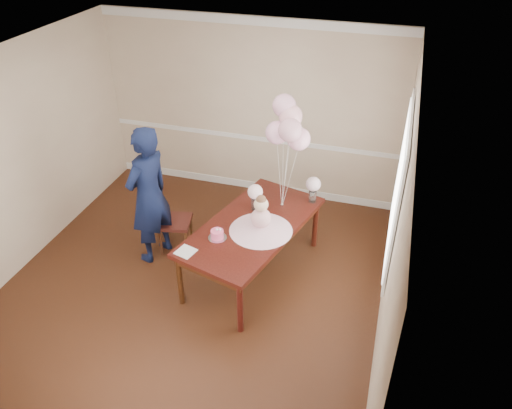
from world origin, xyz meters
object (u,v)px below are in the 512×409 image
object	(u,v)px
birthday_cake	(217,234)
dining_chair_seat	(175,222)
dining_table_top	(253,226)
woman	(149,196)

from	to	relation	value
birthday_cake	dining_chair_seat	size ratio (longest dim) A/B	0.36
dining_table_top	woman	world-z (taller)	woman
dining_table_top	dining_chair_seat	bearing A→B (deg)	-174.18
dining_chair_seat	birthday_cake	bearing A→B (deg)	-46.73
dining_table_top	woman	size ratio (longest dim) A/B	1.07
dining_table_top	woman	bearing A→B (deg)	-163.65
birthday_cake	dining_chair_seat	world-z (taller)	birthday_cake
birthday_cake	woman	bearing A→B (deg)	161.10
dining_table_top	dining_chair_seat	world-z (taller)	dining_table_top
dining_table_top	birthday_cake	world-z (taller)	birthday_cake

